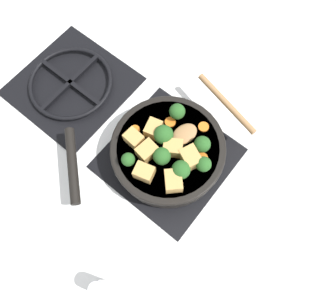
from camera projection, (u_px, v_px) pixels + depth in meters
ground_plane at (168, 158)px, 0.88m from camera, size 2.40×2.40×0.00m
front_burner_grate at (168, 157)px, 0.87m from camera, size 0.31×0.31×0.03m
rear_burner_grate at (71, 84)px, 0.95m from camera, size 0.31×0.31×0.03m
skillet_pan at (167, 151)px, 0.83m from camera, size 0.40×0.38×0.06m
wooden_spoon at (207, 117)px, 0.82m from camera, size 0.20×0.20×0.02m
tofu_cube_center_large at (174, 147)px, 0.78m from camera, size 0.06×0.06×0.04m
tofu_cube_near_handle at (153, 129)px, 0.80m from camera, size 0.05×0.04×0.03m
tofu_cube_east_chunk at (134, 139)px, 0.79m from camera, size 0.04×0.04×0.03m
tofu_cube_west_chunk at (173, 181)px, 0.75m from camera, size 0.06×0.06×0.04m
tofu_cube_back_piece at (145, 173)px, 0.76m from camera, size 0.05×0.05×0.04m
tofu_cube_front_piece at (190, 158)px, 0.77m from camera, size 0.06×0.06×0.04m
tofu_cube_mid_small at (147, 151)px, 0.78m from camera, size 0.05×0.04×0.04m
broccoli_floret_near_spoon at (177, 112)px, 0.81m from camera, size 0.04×0.04×0.05m
broccoli_floret_center_top at (128, 160)px, 0.77m from camera, size 0.03×0.03×0.04m
broccoli_floret_east_rim at (202, 144)px, 0.78m from camera, size 0.04×0.04×0.05m
broccoli_floret_west_rim at (162, 156)px, 0.76m from camera, size 0.04×0.04×0.05m
broccoli_floret_north_edge at (204, 164)px, 0.76m from camera, size 0.04×0.04×0.04m
broccoli_floret_south_cluster at (164, 135)px, 0.78m from camera, size 0.05×0.05×0.05m
broccoli_floret_mid_floret at (181, 170)px, 0.75m from camera, size 0.04×0.04×0.05m
carrot_slice_orange_thin at (204, 127)px, 0.82m from camera, size 0.03×0.03×0.01m
carrot_slice_near_center at (202, 158)px, 0.79m from camera, size 0.03×0.03×0.01m
carrot_slice_edge_slice at (170, 122)px, 0.82m from camera, size 0.03×0.03×0.01m
carrot_slice_under_broccoli at (135, 130)px, 0.81m from camera, size 0.02×0.02×0.01m
salt_shaker at (100, 288)px, 0.73m from camera, size 0.04×0.04×0.09m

